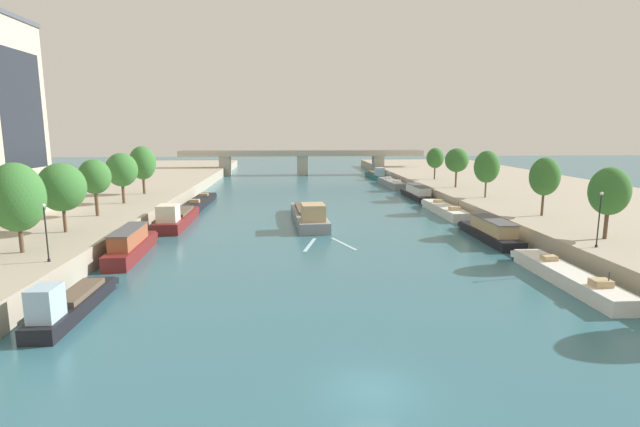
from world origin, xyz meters
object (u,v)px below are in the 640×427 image
at_px(moored_boat_right_lone, 391,183).
at_px(lamppost_right_bank, 599,217).
at_px(moored_boat_left_second, 201,201).
at_px(tree_right_third, 457,160).
at_px(moored_boat_right_midway, 491,231).
at_px(tree_right_by_lamp, 545,177).
at_px(tree_left_third, 122,170).
at_px(lamppost_left_bank, 46,230).
at_px(bridge_far, 302,159).
at_px(tree_left_distant, 95,177).
at_px(moored_boat_left_end, 70,303).
at_px(tree_left_midway, 62,187).
at_px(moored_boat_right_near, 417,193).
at_px(moored_boat_right_end, 444,209).
at_px(tree_left_past_mid, 142,163).
at_px(moored_boat_left_near, 131,245).
at_px(tree_right_far, 435,158).
at_px(moored_boat_right_gap_after, 376,175).
at_px(moored_boat_left_gap_after, 177,218).
at_px(tree_left_far, 16,197).
at_px(tree_right_midway, 487,167).
at_px(tree_right_second, 609,191).
at_px(moored_boat_right_upstream, 567,276).
at_px(barge_midriver, 309,215).

xyz_separation_m(moored_boat_right_lone, lamppost_right_bank, (4.03, -63.41, 4.04)).
distance_m(moored_boat_left_second, tree_right_third, 44.04).
height_order(moored_boat_right_midway, tree_right_by_lamp, tree_right_by_lamp).
xyz_separation_m(moored_boat_left_second, tree_right_by_lamp, (43.83, -24.82, 6.15)).
bearing_deg(lamppost_right_bank, moored_boat_left_second, 135.43).
bearing_deg(tree_left_third, lamppost_left_bank, -81.93).
relative_size(moored_boat_right_midway, bridge_far, 0.20).
xyz_separation_m(tree_left_distant, lamppost_left_bank, (4.05, -20.10, -2.08)).
height_order(moored_boat_left_end, tree_left_midway, tree_left_midway).
relative_size(moored_boat_left_second, tree_left_midway, 2.40).
distance_m(moored_boat_right_near, tree_right_by_lamp, 30.93).
xyz_separation_m(moored_boat_right_end, tree_left_past_mid, (-45.08, 9.05, 6.30)).
relative_size(moored_boat_left_near, lamppost_right_bank, 2.55).
height_order(moored_boat_left_end, tree_left_past_mid, tree_left_past_mid).
xyz_separation_m(tree_right_by_lamp, lamppost_left_bank, (-47.81, -16.67, -2.12)).
distance_m(lamppost_left_bank, lamppost_right_bank, 44.52).
bearing_deg(tree_right_far, lamppost_right_bank, -93.41).
relative_size(moored_boat_right_gap_after, lamppost_left_bank, 3.26).
bearing_deg(tree_right_by_lamp, tree_right_far, 89.89).
height_order(moored_boat_right_gap_after, tree_left_distant, tree_left_distant).
height_order(moored_boat_left_gap_after, lamppost_right_bank, lamppost_right_bank).
bearing_deg(tree_left_distant, moored_boat_right_gap_after, 54.61).
distance_m(moored_boat_left_near, tree_left_far, 10.59).
relative_size(moored_boat_left_second, tree_right_third, 2.40).
xyz_separation_m(tree_left_far, tree_left_midway, (-0.10, 7.99, -0.14)).
height_order(moored_boat_right_end, tree_right_midway, tree_right_midway).
bearing_deg(tree_left_past_mid, moored_boat_left_gap_after, -61.26).
height_order(moored_boat_left_near, moored_boat_right_end, moored_boat_left_near).
bearing_deg(moored_boat_right_end, tree_right_midway, 13.18).
bearing_deg(lamppost_left_bank, tree_left_past_mid, 96.21).
bearing_deg(tree_right_by_lamp, tree_left_midway, -173.68).
height_order(tree_left_third, tree_left_past_mid, tree_left_past_mid).
height_order(moored_boat_left_end, moored_boat_right_midway, moored_boat_left_end).
xyz_separation_m(tree_right_second, tree_right_midway, (0.10, 27.41, 0.14)).
bearing_deg(moored_boat_right_lone, tree_right_far, -40.80).
bearing_deg(bridge_far, lamppost_left_bank, -103.35).
bearing_deg(moored_boat_left_end, moored_boat_right_upstream, 6.72).
height_order(barge_midriver, tree_right_third, tree_right_third).
xyz_separation_m(tree_left_distant, tree_left_third, (-0.17, 9.66, 0.02)).
relative_size(moored_boat_right_midway, tree_right_midway, 1.86).
bearing_deg(tree_right_second, bridge_far, 105.91).
height_order(moored_boat_left_second, tree_left_third, tree_left_third).
bearing_deg(moored_boat_left_near, moored_boat_right_midway, 7.10).
bearing_deg(tree_right_midway, tree_right_second, -90.21).
bearing_deg(tree_right_by_lamp, tree_left_past_mid, 156.31).
distance_m(tree_left_third, tree_left_past_mid, 9.78).
xyz_separation_m(moored_boat_left_near, lamppost_left_bank, (-3.17, -9.09, 3.38)).
height_order(moored_boat_left_end, tree_right_by_lamp, tree_right_by_lamp).
relative_size(moored_boat_right_midway, moored_boat_right_gap_after, 0.88).
bearing_deg(moored_boat_right_midway, tree_right_midway, 69.37).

